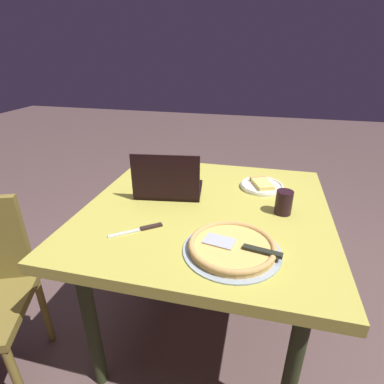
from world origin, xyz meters
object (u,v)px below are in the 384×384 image
Objects in this scene: drink_cup at (284,202)px; pizza_plate at (262,185)px; laptop at (169,186)px; table_knife at (141,229)px; pizza_tray at (232,247)px; dining_table at (206,222)px.

pizza_plate is at bearing -68.88° from drink_cup.
laptop reaches higher than drink_cup.
pizza_tray is at bearing 171.61° from table_knife.
laptop is 0.53m from pizza_tray.
drink_cup is at bearing -119.18° from pizza_tray.
table_knife reaches higher than dining_table.
drink_cup is (-0.18, -0.33, 0.04)m from pizza_tray.
laptop reaches higher than pizza_plate.
laptop reaches higher than dining_table.
laptop is 1.56× the size of pizza_plate.
dining_table is 4.97× the size of pizza_plate.
dining_table is 0.35m from table_knife.
laptop is 0.98× the size of pizza_tray.
drink_cup is (-0.10, 0.25, 0.04)m from pizza_plate.
dining_table is 0.36m from drink_cup.
laptop reaches higher than pizza_tray.
drink_cup is at bearing 111.12° from pizza_plate.
laptop is 0.34m from table_knife.
pizza_tray reaches higher than table_knife.
pizza_plate reaches higher than dining_table.
pizza_plate is 1.20× the size of table_knife.
drink_cup reaches higher than table_knife.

